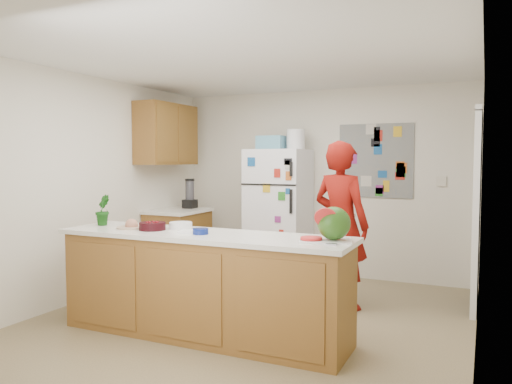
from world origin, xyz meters
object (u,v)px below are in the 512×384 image
at_px(person, 341,225).
at_px(watermelon, 334,223).
at_px(cherry_bowl, 152,226).
at_px(refrigerator, 279,213).

distance_m(person, watermelon, 1.36).
bearing_deg(watermelon, cherry_bowl, -177.71).
bearing_deg(person, refrigerator, -23.66).
xyz_separation_m(person, watermelon, (0.30, -1.32, 0.18)).
relative_size(refrigerator, watermelon, 6.49).
height_order(refrigerator, person, person).
bearing_deg(watermelon, person, 102.70).
xyz_separation_m(watermelon, cherry_bowl, (-1.69, -0.07, -0.11)).
bearing_deg(refrigerator, person, -42.30).
relative_size(refrigerator, person, 0.97).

